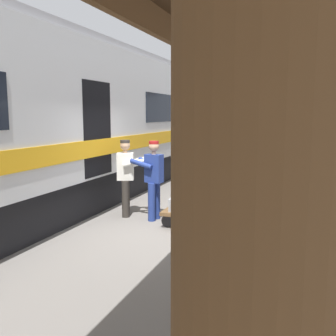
% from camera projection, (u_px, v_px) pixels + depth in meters
% --- Properties ---
extents(ground_plane, '(60.00, 60.00, 0.00)m').
position_uv_depth(ground_plane, '(176.00, 226.00, 7.67)').
color(ground_plane, slate).
extents(platform_canopy, '(3.20, 19.15, 3.56)m').
position_uv_depth(platform_canopy, '(305.00, 57.00, 6.42)').
color(platform_canopy, brown).
rests_on(platform_canopy, ground_plane).
extents(train_car, '(3.03, 21.34, 4.00)m').
position_uv_depth(train_car, '(40.00, 123.00, 8.50)').
color(train_car, silver).
rests_on(train_car, ground_plane).
extents(luggage_cart, '(1.19, 1.71, 0.34)m').
position_uv_depth(luggage_cart, '(199.00, 207.00, 8.03)').
color(luggage_cart, brown).
rests_on(luggage_cart, ground_plane).
extents(suitcase_olive_duffel, '(0.47, 0.64, 0.18)m').
position_uv_depth(suitcase_olive_duffel, '(188.00, 200.00, 8.10)').
color(suitcase_olive_duffel, brown).
rests_on(suitcase_olive_duffel, luggage_cart).
extents(suitcase_navy_fabric, '(0.47, 0.48, 0.22)m').
position_uv_depth(suitcase_navy_fabric, '(205.00, 206.00, 7.48)').
color(suitcase_navy_fabric, navy).
rests_on(suitcase_navy_fabric, luggage_cart).
extents(suitcase_cream_canvas, '(0.46, 0.63, 0.21)m').
position_uv_depth(suitcase_cream_canvas, '(194.00, 195.00, 8.54)').
color(suitcase_cream_canvas, beige).
rests_on(suitcase_cream_canvas, luggage_cart).
extents(suitcase_brown_leather, '(0.45, 0.59, 0.29)m').
position_uv_depth(suitcase_brown_leather, '(211.00, 199.00, 7.92)').
color(suitcase_brown_leather, brown).
rests_on(suitcase_brown_leather, luggage_cart).
extents(suitcase_burgundy_valise, '(0.45, 0.64, 0.18)m').
position_uv_depth(suitcase_burgundy_valise, '(216.00, 197.00, 8.36)').
color(suitcase_burgundy_valise, maroon).
rests_on(suitcase_burgundy_valise, luggage_cart).
extents(suitcase_gray_aluminum, '(0.43, 0.63, 0.26)m').
position_uv_depth(suitcase_gray_aluminum, '(181.00, 203.00, 7.66)').
color(suitcase_gray_aluminum, '#9EA0A5').
rests_on(suitcase_gray_aluminum, luggage_cart).
extents(suitcase_orange_carryall, '(0.40, 0.43, 0.16)m').
position_uv_depth(suitcase_orange_carryall, '(189.00, 192.00, 8.09)').
color(suitcase_orange_carryall, '#CC6B23').
rests_on(suitcase_orange_carryall, suitcase_olive_duffel).
extents(porter_in_overalls, '(0.71, 0.50, 1.70)m').
position_uv_depth(porter_in_overalls, '(153.00, 177.00, 8.02)').
color(porter_in_overalls, navy).
rests_on(porter_in_overalls, ground_plane).
extents(porter_by_door, '(0.74, 0.59, 1.70)m').
position_uv_depth(porter_by_door, '(126.00, 175.00, 8.31)').
color(porter_by_door, '#332D28').
rests_on(porter_by_door, ground_plane).
extents(baggage_tug, '(1.13, 1.72, 1.30)m').
position_uv_depth(baggage_tug, '(258.00, 154.00, 15.59)').
color(baggage_tug, black).
rests_on(baggage_tug, ground_plane).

